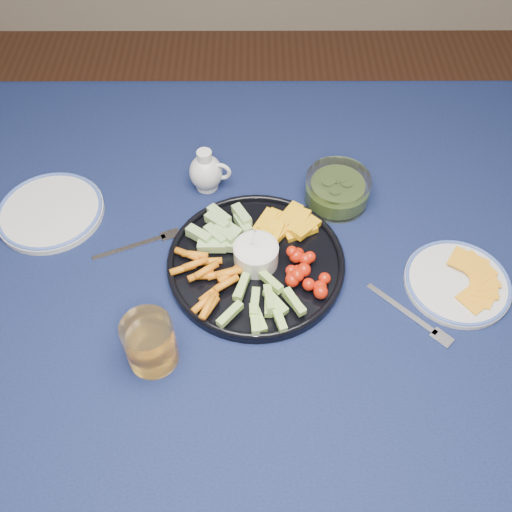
{
  "coord_description": "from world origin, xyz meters",
  "views": [
    {
      "loc": [
        -0.02,
        -0.71,
        1.64
      ],
      "look_at": [
        -0.02,
        -0.06,
        0.78
      ],
      "focal_mm": 40.0,
      "sensor_mm": 36.0,
      "label": 1
    }
  ],
  "objects_px": {
    "creamer_pitcher": "(206,172)",
    "pickle_bowl": "(337,190)",
    "crudite_platter": "(255,260)",
    "juice_tumbler": "(151,345)",
    "side_plate_extra": "(50,211)",
    "cheese_plate": "(458,282)",
    "dining_table": "(264,268)"
  },
  "relations": [
    {
      "from": "dining_table",
      "to": "pickle_bowl",
      "type": "relative_size",
      "value": 12.29
    },
    {
      "from": "crudite_platter",
      "to": "creamer_pitcher",
      "type": "height_order",
      "value": "crudite_platter"
    },
    {
      "from": "dining_table",
      "to": "crudite_platter",
      "type": "height_order",
      "value": "crudite_platter"
    },
    {
      "from": "dining_table",
      "to": "pickle_bowl",
      "type": "distance_m",
      "value": 0.22
    },
    {
      "from": "juice_tumbler",
      "to": "side_plate_extra",
      "type": "distance_m",
      "value": 0.42
    },
    {
      "from": "cheese_plate",
      "to": "side_plate_extra",
      "type": "height_order",
      "value": "cheese_plate"
    },
    {
      "from": "side_plate_extra",
      "to": "juice_tumbler",
      "type": "bearing_deg",
      "value": -52.99
    },
    {
      "from": "pickle_bowl",
      "to": "side_plate_extra",
      "type": "bearing_deg",
      "value": -176.2
    },
    {
      "from": "juice_tumbler",
      "to": "crudite_platter",
      "type": "bearing_deg",
      "value": 48.25
    },
    {
      "from": "pickle_bowl",
      "to": "crudite_platter",
      "type": "bearing_deg",
      "value": -134.6
    },
    {
      "from": "pickle_bowl",
      "to": "cheese_plate",
      "type": "distance_m",
      "value": 0.31
    },
    {
      "from": "crudite_platter",
      "to": "side_plate_extra",
      "type": "xyz_separation_m",
      "value": [
        -0.43,
        0.14,
        -0.01
      ]
    },
    {
      "from": "cheese_plate",
      "to": "side_plate_extra",
      "type": "distance_m",
      "value": 0.83
    },
    {
      "from": "cheese_plate",
      "to": "side_plate_extra",
      "type": "relative_size",
      "value": 0.91
    },
    {
      "from": "creamer_pitcher",
      "to": "cheese_plate",
      "type": "xyz_separation_m",
      "value": [
        0.49,
        -0.26,
        -0.03
      ]
    },
    {
      "from": "dining_table",
      "to": "cheese_plate",
      "type": "height_order",
      "value": "cheese_plate"
    },
    {
      "from": "cheese_plate",
      "to": "juice_tumbler",
      "type": "xyz_separation_m",
      "value": [
        -0.56,
        -0.15,
        0.03
      ]
    },
    {
      "from": "side_plate_extra",
      "to": "creamer_pitcher",
      "type": "bearing_deg",
      "value": 14.02
    },
    {
      "from": "side_plate_extra",
      "to": "dining_table",
      "type": "bearing_deg",
      "value": -9.83
    },
    {
      "from": "pickle_bowl",
      "to": "cheese_plate",
      "type": "height_order",
      "value": "pickle_bowl"
    },
    {
      "from": "crudite_platter",
      "to": "cheese_plate",
      "type": "bearing_deg",
      "value": -6.74
    },
    {
      "from": "dining_table",
      "to": "cheese_plate",
      "type": "xyz_separation_m",
      "value": [
        0.36,
        -0.1,
        0.1
      ]
    },
    {
      "from": "creamer_pitcher",
      "to": "pickle_bowl",
      "type": "height_order",
      "value": "creamer_pitcher"
    },
    {
      "from": "pickle_bowl",
      "to": "creamer_pitcher",
      "type": "bearing_deg",
      "value": 171.55
    },
    {
      "from": "creamer_pitcher",
      "to": "cheese_plate",
      "type": "relative_size",
      "value": 0.5
    },
    {
      "from": "crudite_platter",
      "to": "juice_tumbler",
      "type": "bearing_deg",
      "value": -131.75
    },
    {
      "from": "crudite_platter",
      "to": "cheese_plate",
      "type": "distance_m",
      "value": 0.39
    },
    {
      "from": "cheese_plate",
      "to": "dining_table",
      "type": "bearing_deg",
      "value": 164.1
    },
    {
      "from": "dining_table",
      "to": "cheese_plate",
      "type": "distance_m",
      "value": 0.39
    },
    {
      "from": "creamer_pitcher",
      "to": "pickle_bowl",
      "type": "relative_size",
      "value": 0.73
    },
    {
      "from": "creamer_pitcher",
      "to": "juice_tumbler",
      "type": "xyz_separation_m",
      "value": [
        -0.07,
        -0.41,
        0.0
      ]
    },
    {
      "from": "dining_table",
      "to": "juice_tumbler",
      "type": "bearing_deg",
      "value": -127.53
    }
  ]
}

